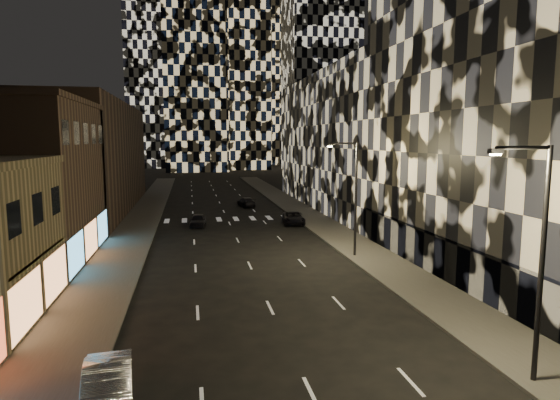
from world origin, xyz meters
name	(u,v)px	position (x,y,z in m)	size (l,w,h in m)	color
sidewalk_left	(140,221)	(-10.00, 50.00, 0.07)	(4.00, 120.00, 0.15)	#47443F
sidewalk_right	(309,216)	(10.00, 50.00, 0.07)	(4.00, 120.00, 0.15)	#47443F
curb_left	(159,221)	(-7.90, 50.00, 0.07)	(0.20, 120.00, 0.15)	#4C4C47
curb_right	(292,216)	(7.90, 50.00, 0.07)	(0.20, 120.00, 0.15)	#4C4C47
retail_brown	(19,184)	(-17.00, 33.50, 6.00)	(10.00, 15.00, 12.00)	#493529
retail_filler_left	(90,158)	(-17.00, 60.00, 7.00)	(10.00, 40.00, 14.00)	#493529
midrise_right	(539,116)	(20.00, 24.50, 11.00)	(16.00, 25.00, 22.00)	#232326
midrise_base	(432,253)	(12.30, 24.50, 1.50)	(0.60, 25.00, 3.00)	#383838
midrise_filler_right	(367,142)	(20.00, 57.00, 9.00)	(16.00, 40.00, 18.00)	#232326
tower_right_mid	(321,1)	(35.00, 135.00, 50.00)	(20.00, 20.00, 100.00)	black
tower_center_low	(194,8)	(-2.00, 140.00, 47.50)	(18.00, 18.00, 95.00)	black
streetlight_near	(537,248)	(8.35, 10.00, 5.35)	(2.55, 0.25, 9.00)	black
streetlight_far	(353,191)	(8.35, 30.00, 5.35)	(2.55, 0.25, 9.00)	black
car_silver_parked	(108,389)	(-7.20, 11.23, 0.77)	(1.64, 4.69, 1.55)	#9F9FA4
car_dark_midlane	(198,220)	(-3.50, 45.90, 0.67)	(1.59, 3.94, 1.34)	black
car_dark_oncoming	(247,202)	(3.49, 59.97, 0.66)	(1.84, 4.52, 1.31)	black
car_dark_rightlane	(294,218)	(7.00, 45.35, 0.68)	(2.27, 4.92, 1.37)	black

